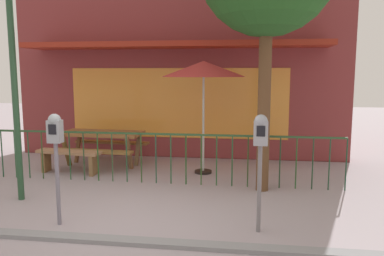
{
  "coord_description": "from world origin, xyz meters",
  "views": [
    {
      "loc": [
        1.7,
        -4.94,
        2.09
      ],
      "look_at": [
        0.63,
        2.54,
        1.02
      ],
      "focal_mm": 36.64,
      "sensor_mm": 36.0,
      "label": 1
    }
  ],
  "objects_px": {
    "patio_umbrella": "(204,70)",
    "parking_meter_near": "(260,142)",
    "patio_bench": "(69,157)",
    "street_lamp": "(12,45)",
    "parking_meter_far": "(55,140)",
    "picnic_table_left": "(102,139)"
  },
  "relations": [
    {
      "from": "patio_umbrella",
      "to": "street_lamp",
      "type": "bearing_deg",
      "value": -142.46
    },
    {
      "from": "patio_bench",
      "to": "street_lamp",
      "type": "bearing_deg",
      "value": -90.77
    },
    {
      "from": "picnic_table_left",
      "to": "parking_meter_near",
      "type": "bearing_deg",
      "value": -44.04
    },
    {
      "from": "picnic_table_left",
      "to": "parking_meter_near",
      "type": "relative_size",
      "value": 1.2
    },
    {
      "from": "street_lamp",
      "to": "parking_meter_far",
      "type": "bearing_deg",
      "value": -39.37
    },
    {
      "from": "picnic_table_left",
      "to": "patio_bench",
      "type": "bearing_deg",
      "value": -121.05
    },
    {
      "from": "parking_meter_far",
      "to": "picnic_table_left",
      "type": "bearing_deg",
      "value": 101.07
    },
    {
      "from": "patio_bench",
      "to": "parking_meter_near",
      "type": "bearing_deg",
      "value": -33.47
    },
    {
      "from": "patio_bench",
      "to": "street_lamp",
      "type": "xyz_separation_m",
      "value": [
        -0.02,
        -1.74,
        2.17
      ]
    },
    {
      "from": "parking_meter_near",
      "to": "picnic_table_left",
      "type": "bearing_deg",
      "value": 135.96
    },
    {
      "from": "street_lamp",
      "to": "parking_meter_near",
      "type": "bearing_deg",
      "value": -11.68
    },
    {
      "from": "patio_umbrella",
      "to": "patio_bench",
      "type": "bearing_deg",
      "value": -171.63
    },
    {
      "from": "picnic_table_left",
      "to": "patio_bench",
      "type": "xyz_separation_m",
      "value": [
        -0.45,
        -0.74,
        -0.26
      ]
    },
    {
      "from": "patio_bench",
      "to": "picnic_table_left",
      "type": "bearing_deg",
      "value": 58.95
    },
    {
      "from": "picnic_table_left",
      "to": "patio_bench",
      "type": "relative_size",
      "value": 1.31
    },
    {
      "from": "patio_umbrella",
      "to": "parking_meter_near",
      "type": "height_order",
      "value": "patio_umbrella"
    },
    {
      "from": "patio_umbrella",
      "to": "patio_bench",
      "type": "relative_size",
      "value": 1.63
    },
    {
      "from": "picnic_table_left",
      "to": "parking_meter_near",
      "type": "height_order",
      "value": "parking_meter_near"
    },
    {
      "from": "parking_meter_near",
      "to": "parking_meter_far",
      "type": "bearing_deg",
      "value": -177.16
    },
    {
      "from": "picnic_table_left",
      "to": "patio_umbrella",
      "type": "distance_m",
      "value": 2.81
    },
    {
      "from": "patio_bench",
      "to": "parking_meter_far",
      "type": "height_order",
      "value": "parking_meter_far"
    },
    {
      "from": "picnic_table_left",
      "to": "patio_umbrella",
      "type": "relative_size",
      "value": 0.81
    }
  ]
}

